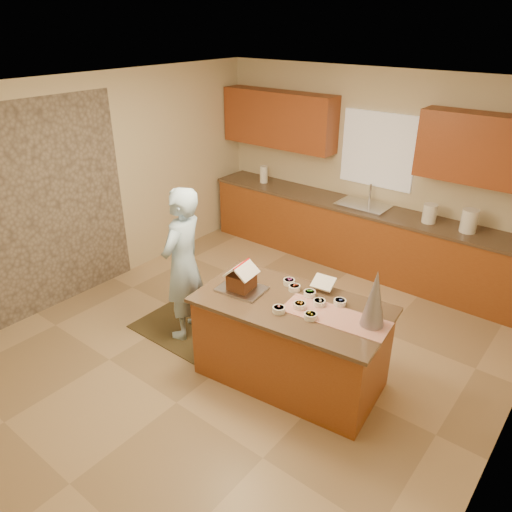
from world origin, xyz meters
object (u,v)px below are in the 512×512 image
(tinsel_tree, at_px, (375,299))
(boy, at_px, (183,264))
(gingerbread_house, at_px, (242,279))
(island_base, at_px, (291,343))

(tinsel_tree, bearing_deg, boy, -174.34)
(boy, bearing_deg, tinsel_tree, 81.79)
(tinsel_tree, distance_m, gingerbread_house, 1.29)
(tinsel_tree, relative_size, gingerbread_house, 1.77)
(island_base, bearing_deg, tinsel_tree, 3.67)
(boy, xyz_separation_m, gingerbread_house, (0.85, -0.04, 0.13))
(island_base, bearing_deg, gingerbread_house, -174.81)
(tinsel_tree, distance_m, boy, 2.14)
(tinsel_tree, bearing_deg, gingerbread_house, -168.99)
(boy, relative_size, gingerbread_house, 5.81)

